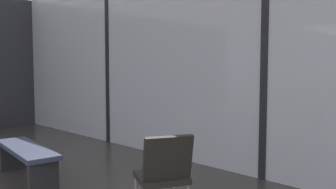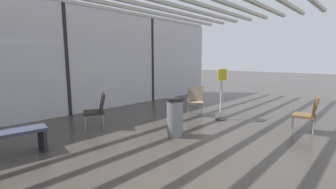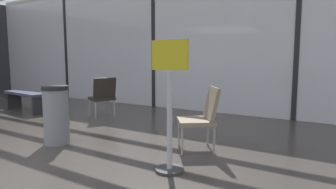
{
  "view_description": "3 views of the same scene",
  "coord_description": "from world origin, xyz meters",
  "views": [
    {
      "loc": [
        2.25,
        1.0,
        1.49
      ],
      "look_at": [
        -1.67,
        5.05,
        1.08
      ],
      "focal_mm": 36.57,
      "sensor_mm": 36.0,
      "label": 1
    },
    {
      "loc": [
        -2.87,
        -1.71,
        1.69
      ],
      "look_at": [
        0.61,
        1.57,
        0.96
      ],
      "focal_mm": 24.0,
      "sensor_mm": 36.0,
      "label": 2
    },
    {
      "loc": [
        4.32,
        -1.09,
        1.22
      ],
      "look_at": [
        1.54,
        3.41,
        0.59
      ],
      "focal_mm": 30.29,
      "sensor_mm": 36.0,
      "label": 3
    }
  ],
  "objects": [
    {
      "name": "lounge_chair_3",
      "position": [
        -0.09,
        3.35,
        0.49
      ],
      "size": [
        0.69,
        0.67,
        0.87
      ],
      "rotation": [
        0.0,
        0.0,
        4.24
      ],
      "color": "#28231E",
      "rests_on": "ground"
    },
    {
      "name": "waiting_bench",
      "position": [
        -2.21,
        2.89,
        0.36
      ],
      "size": [
        1.54,
        0.58,
        0.47
      ],
      "rotation": [
        0.0,
        0.0,
        3.02
      ],
      "color": "#33384C",
      "rests_on": "ground"
    },
    {
      "name": "glass_curtain_wall",
      "position": [
        0.0,
        5.2,
        1.67
      ],
      "size": [
        14.0,
        0.08,
        3.34
      ],
      "primitive_type": "cube",
      "color": "silver",
      "rests_on": "ground"
    },
    {
      "name": "window_mullion_0",
      "position": [
        -3.5,
        5.2,
        1.67
      ],
      "size": [
        0.1,
        0.12,
        3.34
      ],
      "primitive_type": "cube",
      "color": "black",
      "rests_on": "ground"
    },
    {
      "name": "window_mullion_1",
      "position": [
        0.0,
        5.2,
        1.67
      ],
      "size": [
        0.1,
        0.12,
        3.34
      ],
      "primitive_type": "cube",
      "color": "black",
      "rests_on": "ground"
    }
  ]
}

